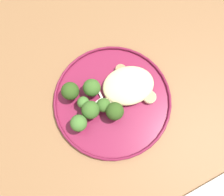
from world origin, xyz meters
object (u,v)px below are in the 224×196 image
broccoli_floret_right_tilted (115,111)px  seared_scallop_tiny_bay (138,89)px  seared_scallop_rear_pale (128,81)px  seared_scallop_tilted_round (149,97)px  broccoli_floret_beside_noodles (92,88)px  seared_scallop_large_seared (117,87)px  seared_scallop_on_noodles (121,70)px  dinner_plate (112,99)px  seared_scallop_right_edge (144,80)px  broccoli_floret_split_head (104,105)px  broccoli_floret_small_sprig (90,110)px  seared_scallop_front_small (111,98)px  broccoli_floret_center_pile (70,91)px  broccoli_floret_left_leaning (79,123)px  broccoli_floret_tall_stalk (83,103)px

broccoli_floret_right_tilted → seared_scallop_tiny_bay: bearing=-149.2°
seared_scallop_rear_pale → seared_scallop_tilted_round: (-0.04, 0.05, -0.00)m
seared_scallop_rear_pale → broccoli_floret_beside_noodles: bearing=-0.0°
seared_scallop_large_seared → seared_scallop_rear_pale: seared_scallop_rear_pale is taller
seared_scallop_tilted_round → seared_scallop_on_noodles: same height
dinner_plate → seared_scallop_rear_pale: size_ratio=10.16×
seared_scallop_right_edge → broccoli_floret_beside_noodles: bearing=-3.7°
seared_scallop_tilted_round → seared_scallop_on_noodles: (0.05, -0.09, 0.00)m
broccoli_floret_beside_noodles → broccoli_floret_right_tilted: bearing=117.7°
broccoli_floret_beside_noodles → broccoli_floret_split_head: bearing=108.6°
seared_scallop_right_edge → broccoli_floret_beside_noodles: 0.13m
seared_scallop_large_seared → broccoli_floret_small_sprig: 0.09m
dinner_plate → seared_scallop_tiny_bay: seared_scallop_tiny_bay is taller
dinner_plate → seared_scallop_rear_pale: 0.06m
seared_scallop_large_seared → seared_scallop_front_small: bearing=45.8°
broccoli_floret_center_pile → broccoli_floret_right_tilted: broccoli_floret_center_pile is taller
seared_scallop_right_edge → broccoli_floret_center_pile: bearing=-3.7°
broccoli_floret_small_sprig → seared_scallop_front_small: bearing=-158.8°
seared_scallop_front_small → broccoli_floret_split_head: bearing=36.5°
broccoli_floret_right_tilted → broccoli_floret_small_sprig: 0.06m
broccoli_floret_small_sprig → seared_scallop_right_edge: bearing=-163.3°
seared_scallop_tiny_bay → broccoli_floret_small_sprig: size_ratio=0.57×
seared_scallop_right_edge → broccoli_floret_right_tilted: (0.09, 0.06, 0.02)m
seared_scallop_right_edge → broccoli_floret_left_leaning: 0.19m
seared_scallop_right_edge → seared_scallop_on_noodles: size_ratio=0.84×
seared_scallop_right_edge → broccoli_floret_left_leaning: bearing=20.7°
seared_scallop_front_small → broccoli_floret_center_pile: bearing=-20.8°
seared_scallop_rear_pale → seared_scallop_large_seared: bearing=16.1°
dinner_plate → seared_scallop_large_seared: (-0.02, -0.02, 0.01)m
broccoli_floret_center_pile → broccoli_floret_small_sprig: size_ratio=1.03×
broccoli_floret_small_sprig → broccoli_floret_tall_stalk: bearing=-62.4°
seared_scallop_right_edge → broccoli_floret_small_sprig: size_ratio=0.40×
seared_scallop_on_noodles → broccoli_floret_small_sprig: (0.10, 0.09, 0.02)m
seared_scallop_right_edge → broccoli_floret_left_leaning: size_ratio=0.38×
broccoli_floret_tall_stalk → dinner_plate: bearing=177.9°
seared_scallop_front_small → seared_scallop_on_noodles: 0.08m
broccoli_floret_left_leaning → broccoli_floret_split_head: bearing=-156.9°
seared_scallop_rear_pale → seared_scallop_right_edge: 0.04m
broccoli_floret_right_tilted → seared_scallop_on_noodles: bearing=-113.4°
seared_scallop_tilted_round → broccoli_floret_beside_noodles: broccoli_floret_beside_noodles is taller
seared_scallop_large_seared → seared_scallop_front_small: same height
seared_scallop_rear_pale → seared_scallop_front_small: bearing=30.6°
broccoli_floret_beside_noodles → broccoli_floret_tall_stalk: broccoli_floret_beside_noodles is taller
broccoli_floret_left_leaning → broccoli_floret_right_tilted: size_ratio=1.05×
seared_scallop_large_seared → broccoli_floret_left_leaning: size_ratio=0.51×
seared_scallop_tiny_bay → seared_scallop_on_noodles: 0.07m
seared_scallop_right_edge → broccoli_floret_beside_noodles: (0.13, -0.01, 0.02)m
broccoli_floret_right_tilted → seared_scallop_rear_pale: bearing=-128.1°
seared_scallop_front_small → broccoli_floret_tall_stalk: broccoli_floret_tall_stalk is taller
seared_scallop_tilted_round → broccoli_floret_center_pile: broccoli_floret_center_pile is taller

